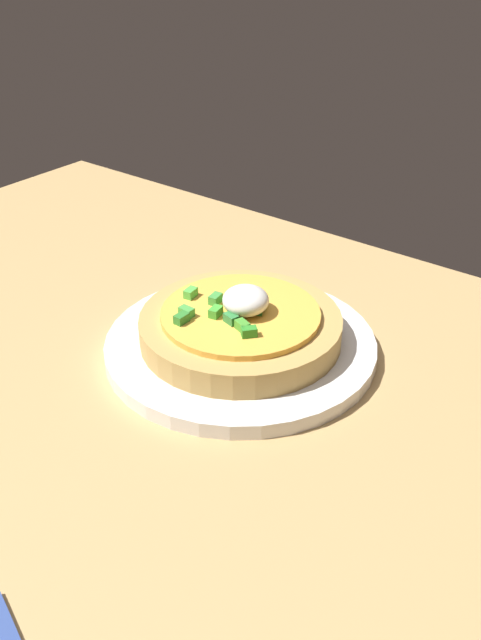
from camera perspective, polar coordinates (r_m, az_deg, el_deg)
name	(u,v)px	position (r cm, az deg, el deg)	size (l,w,h in cm)	color
dining_table	(147,413)	(59.84, -7.57, -7.48)	(99.57, 74.22, 3.42)	tan
plate	(240,345)	(63.32, 0.00, -2.07)	(24.20, 24.20, 1.35)	white
pizza	(241,325)	(62.14, 0.00, -0.40)	(17.87, 17.87, 5.30)	tan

